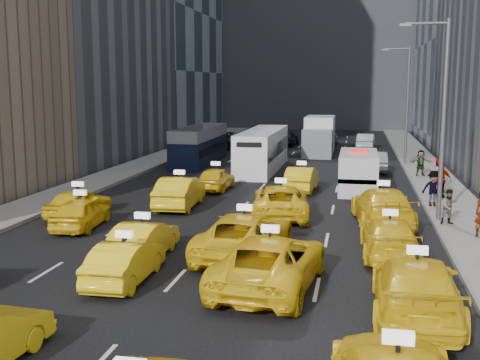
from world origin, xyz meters
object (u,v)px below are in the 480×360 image
object	(u,v)px
double_decker	(200,146)
box_truck	(319,136)
city_bus	(263,150)
nypd_van	(358,172)

from	to	relation	value
double_decker	box_truck	distance (m)	11.85
double_decker	city_bus	xyz separation A→B (m)	(5.36, -2.49, 0.03)
box_truck	nypd_van	bearing A→B (deg)	-72.50
double_decker	city_bus	bearing A→B (deg)	-22.42
nypd_van	city_bus	bearing A→B (deg)	133.76
nypd_van	box_truck	xyz separation A→B (m)	(-3.40, 17.89, 0.54)
city_bus	nypd_van	bearing A→B (deg)	-49.71
nypd_van	city_bus	size ratio (longest dim) A/B	0.50
nypd_van	city_bus	xyz separation A→B (m)	(-6.83, 7.47, 0.34)
city_bus	box_truck	bearing A→B (deg)	69.60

